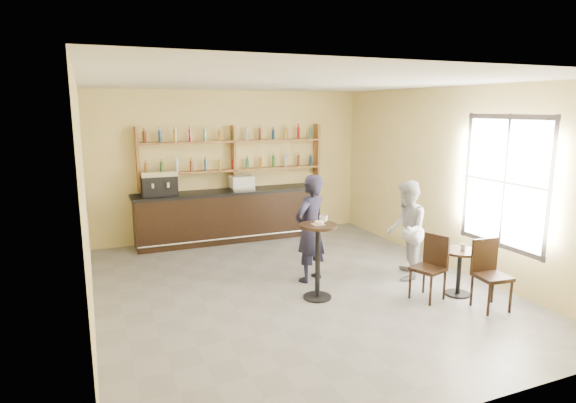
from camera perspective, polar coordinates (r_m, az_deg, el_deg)
name	(u,v)px	position (r m, az deg, el deg)	size (l,w,h in m)	color
floor	(296,288)	(7.82, 0.93, -10.19)	(7.00, 7.00, 0.00)	slate
ceiling	(297,82)	(7.29, 1.02, 13.93)	(7.00, 7.00, 0.00)	white
wall_back	(232,165)	(10.66, -6.65, 4.35)	(7.00, 7.00, 0.00)	#EED887
wall_front	(456,251)	(4.49, 19.34, -5.55)	(7.00, 7.00, 0.00)	#EED887
wall_left	(85,204)	(6.78, -22.91, -0.31)	(7.00, 7.00, 0.00)	#EED887
wall_right	(451,178)	(9.01, 18.73, 2.61)	(7.00, 7.00, 0.00)	#EED887
window_pane	(505,182)	(8.15, 24.30, 2.07)	(2.00, 2.00, 0.00)	white
window_frame	(504,182)	(8.14, 24.27, 2.07)	(0.04, 1.70, 2.10)	black
shelf_unit	(234,156)	(10.51, -6.47, 5.41)	(4.00, 0.26, 1.40)	brown
liquor_bottles	(233,148)	(10.49, -6.50, 6.33)	(3.68, 0.10, 1.00)	#8C5919
bar_counter	(230,215)	(10.45, -6.95, -1.65)	(4.04, 0.79, 1.09)	black
espresso_machine	(159,183)	(10.02, -15.07, 2.11)	(0.69, 0.44, 0.49)	black
pastry_case	(242,183)	(10.40, -5.53, 2.21)	(0.49, 0.39, 0.30)	silver
pedestal_table	(318,262)	(7.25, 3.53, -7.14)	(0.56, 0.56, 1.15)	black
napkin	(318,224)	(7.09, 3.59, -2.71)	(0.16, 0.16, 0.00)	white
donut	(319,223)	(7.08, 3.70, -2.51)	(0.14, 0.14, 0.05)	#DEA351
cup_pedestal	(324,219)	(7.22, 4.24, -2.05)	(0.13, 0.13, 0.10)	white
man_main	(310,228)	(7.89, 2.67, -3.21)	(0.65, 0.43, 1.78)	black
cafe_table	(459,272)	(7.87, 19.59, -7.93)	(0.57, 0.57, 0.72)	black
cup_cafe	(463,247)	(7.79, 20.06, -5.04)	(0.10, 0.10, 0.09)	white
chair_west	(428,268)	(7.52, 16.27, -7.59)	(0.42, 0.42, 0.97)	black
chair_south	(492,276)	(7.46, 23.06, -8.11)	(0.43, 0.43, 0.99)	black
patron_second	(406,230)	(8.27, 13.81, -3.29)	(0.81, 0.63, 1.66)	#A3A2A8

